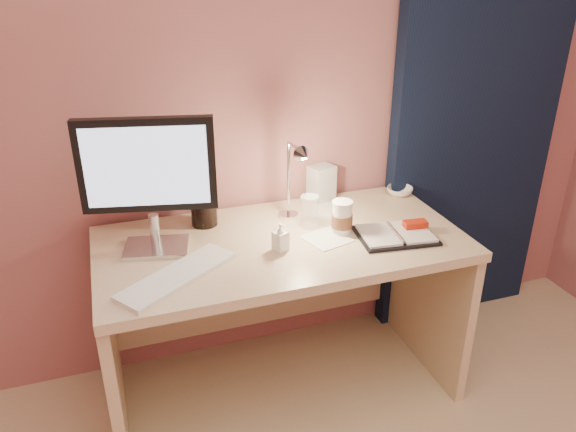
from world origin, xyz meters
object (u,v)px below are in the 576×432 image
object	(u,v)px
dark_jar	(204,208)
desk_lamp	(294,176)
bowl	(400,191)
lotion_bottle	(280,237)
planner	(397,234)
clear_cup	(310,211)
coffee_cup	(342,218)
monitor	(148,174)
product_box	(321,183)
desk	(277,280)
keyboard	(178,276)

from	to	relation	value
dark_jar	desk_lamp	size ratio (longest dim) A/B	0.43
bowl	lotion_bottle	size ratio (longest dim) A/B	1.08
planner	clear_cup	distance (m)	0.35
lotion_bottle	dark_jar	xyz separation A→B (m)	(-0.22, 0.30, 0.02)
coffee_cup	lotion_bottle	world-z (taller)	coffee_cup
planner	desk_lamp	distance (m)	0.46
monitor	clear_cup	bearing A→B (deg)	12.39
planner	clear_cup	world-z (taller)	clear_cup
clear_cup	dark_jar	xyz separation A→B (m)	(-0.40, 0.15, 0.01)
monitor	product_box	size ratio (longest dim) A/B	3.19
planner	lotion_bottle	xyz separation A→B (m)	(-0.46, 0.04, 0.04)
desk_lamp	coffee_cup	bearing A→B (deg)	-41.91
desk	product_box	world-z (taller)	product_box
keyboard	bowl	world-z (taller)	bowl
monitor	coffee_cup	xyz separation A→B (m)	(0.70, -0.09, -0.24)
clear_cup	bowl	xyz separation A→B (m)	(0.50, 0.17, -0.05)
monitor	clear_cup	xyz separation A→B (m)	(0.60, 0.00, -0.24)
lotion_bottle	product_box	world-z (taller)	product_box
planner	clear_cup	bearing A→B (deg)	153.36
keyboard	clear_cup	world-z (taller)	clear_cup
lotion_bottle	product_box	xyz separation A→B (m)	(0.31, 0.38, 0.03)
keyboard	dark_jar	world-z (taller)	dark_jar
planner	coffee_cup	xyz separation A→B (m)	(-0.19, 0.10, 0.05)
coffee_cup	dark_jar	bearing A→B (deg)	153.67
keyboard	bowl	size ratio (longest dim) A/B	3.88
coffee_cup	keyboard	bearing A→B (deg)	-168.26
coffee_cup	dark_jar	xyz separation A→B (m)	(-0.50, 0.25, 0.01)
keyboard	dark_jar	xyz separation A→B (m)	(0.17, 0.38, 0.06)
desk	clear_cup	world-z (taller)	clear_cup
desk	dark_jar	world-z (taller)	dark_jar
coffee_cup	bowl	distance (m)	0.48
clear_cup	coffee_cup	bearing A→B (deg)	-42.77
planner	desk	bearing A→B (deg)	162.77
planner	bowl	world-z (taller)	planner
desk	coffee_cup	xyz separation A→B (m)	(0.24, -0.09, 0.29)
coffee_cup	bowl	xyz separation A→B (m)	(0.40, 0.26, -0.04)
dark_jar	clear_cup	bearing A→B (deg)	-21.10
desk	lotion_bottle	xyz separation A→B (m)	(-0.03, -0.15, 0.28)
desk	desk_lamp	bearing A→B (deg)	17.23
clear_cup	bowl	size ratio (longest dim) A/B	1.12
desk	planner	world-z (taller)	planner
clear_cup	product_box	size ratio (longest dim) A/B	0.82
desk	clear_cup	size ratio (longest dim) A/B	10.79
desk	monitor	size ratio (longest dim) A/B	2.79
monitor	lotion_bottle	xyz separation A→B (m)	(0.43, -0.15, -0.25)
dark_jar	desk	bearing A→B (deg)	-30.81
desk_lamp	desk	bearing A→B (deg)	-167.75
monitor	coffee_cup	distance (m)	0.75
desk	bowl	bearing A→B (deg)	14.77
coffee_cup	desk	bearing A→B (deg)	158.81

